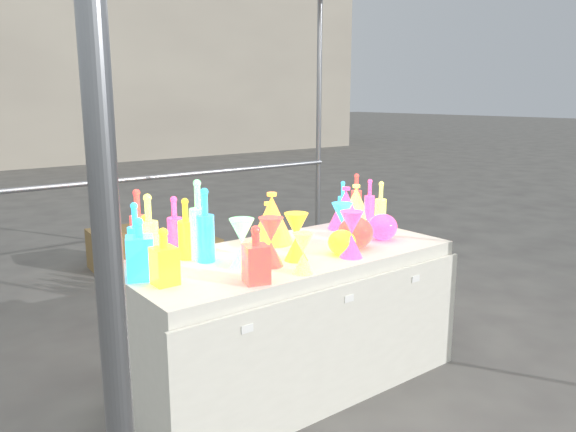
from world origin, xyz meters
TOP-DOWN VIEW (x-y plane):
  - ground at (0.00, 0.00)m, footprint 80.00×80.00m
  - display_table at (0.00, -0.01)m, footprint 1.84×0.83m
  - background_building at (4.00, 14.00)m, footprint 14.00×6.00m
  - cardboard_box_closed at (0.05, 2.65)m, footprint 0.54×0.41m
  - cardboard_box_flat at (0.91, 3.00)m, footprint 0.69×0.51m
  - bottle_0 at (-0.49, 0.22)m, footprint 0.11×0.11m
  - bottle_1 at (-0.76, 0.21)m, footprint 0.09×0.09m
  - bottle_2 at (-0.70, 0.33)m, footprint 0.09×0.09m
  - bottle_3 at (-0.49, 0.35)m, footprint 0.08×0.08m
  - bottle_4 at (-0.71, 0.18)m, footprint 0.12×0.12m
  - bottle_5 at (-0.44, 0.18)m, footprint 0.12×0.12m
  - bottle_6 at (-0.72, 0.20)m, footprint 0.07×0.07m
  - bottle_7 at (-0.43, 0.12)m, footprint 0.12×0.12m
  - decanter_0 at (-0.76, -0.08)m, footprint 0.10×0.10m
  - decanter_1 at (-0.42, -0.31)m, footprint 0.13×0.13m
  - decanter_2 at (-0.81, 0.06)m, footprint 0.16×0.16m
  - hourglass_0 at (-0.22, -0.15)m, footprint 0.14×0.14m
  - hourglass_1 at (0.20, -0.28)m, footprint 0.14×0.14m
  - hourglass_2 at (-0.17, -0.34)m, footprint 0.12×0.12m
  - hourglass_3 at (-0.35, -0.09)m, footprint 0.14×0.14m
  - hourglass_4 at (-0.06, -0.14)m, footprint 0.15×0.15m
  - hourglass_5 at (0.34, -0.05)m, footprint 0.15×0.15m
  - globe_0 at (0.20, -0.21)m, footprint 0.19×0.19m
  - globe_2 at (0.35, -0.16)m, footprint 0.26×0.26m
  - globe_3 at (0.60, -0.13)m, footprint 0.21×0.21m
  - lampshade_0 at (0.07, 0.28)m, footprint 0.23×0.23m
  - lampshade_1 at (0.05, 0.22)m, footprint 0.27×0.27m
  - lampshade_2 at (0.63, 0.22)m, footprint 0.25×0.25m
  - lampshade_3 at (0.78, 0.28)m, footprint 0.29×0.29m
  - bottle_8 at (0.71, 0.33)m, footprint 0.08×0.08m
  - bottle_9 at (0.86, 0.36)m, footprint 0.08×0.08m
  - bottle_10 at (0.82, 0.20)m, footprint 0.09×0.09m
  - bottle_11 at (0.77, 0.05)m, footprint 0.08×0.08m

SIDE VIEW (x-z plane):
  - ground at x=0.00m, z-range 0.00..0.00m
  - cardboard_box_flat at x=0.91m, z-range 0.00..0.06m
  - cardboard_box_closed at x=0.05m, z-range 0.00..0.37m
  - display_table at x=0.00m, z-range 0.00..0.75m
  - globe_0 at x=0.20m, z-range 0.75..0.87m
  - globe_3 at x=0.60m, z-range 0.75..0.89m
  - globe_2 at x=0.35m, z-range 0.75..0.91m
  - hourglass_2 at x=-0.17m, z-range 0.75..0.95m
  - lampshade_0 at x=0.07m, z-range 0.75..0.98m
  - hourglass_5 at x=0.34m, z-range 0.75..0.99m
  - hourglass_1 at x=0.20m, z-range 0.75..0.99m
  - hourglass_0 at x=-0.22m, z-range 0.75..1.00m
  - hourglass_4 at x=-0.06m, z-range 0.75..1.00m
  - hourglass_3 at x=-0.35m, z-range 0.75..1.00m
  - decanter_0 at x=-0.76m, z-range 0.75..1.01m
  - lampshade_3 at x=0.78m, z-range 0.75..1.01m
  - decanter_1 at x=-0.42m, z-range 0.75..1.01m
  - bottle_6 at x=-0.72m, z-range 0.75..1.02m
  - lampshade_2 at x=0.63m, z-range 0.75..1.02m
  - bottle_8 at x=0.71m, z-range 0.75..1.03m
  - decanter_2 at x=-0.81m, z-range 0.75..1.04m
  - lampshade_1 at x=0.05m, z-range 0.75..1.04m
  - bottle_10 at x=0.82m, z-range 0.75..1.05m
  - bottle_11 at x=0.77m, z-range 0.75..1.06m
  - bottle_3 at x=-0.49m, z-range 0.75..1.06m
  - bottle_9 at x=0.86m, z-range 0.75..1.07m
  - bottle_0 at x=-0.49m, z-range 0.75..1.07m
  - bottle_1 at x=-0.76m, z-range 0.75..1.08m
  - bottle_4 at x=-0.71m, z-range 0.75..1.12m
  - bottle_2 at x=-0.70m, z-range 0.75..1.12m
  - bottle_7 at x=-0.43m, z-range 0.75..1.13m
  - bottle_5 at x=-0.44m, z-range 0.75..1.17m
  - background_building at x=4.00m, z-range 0.00..6.00m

